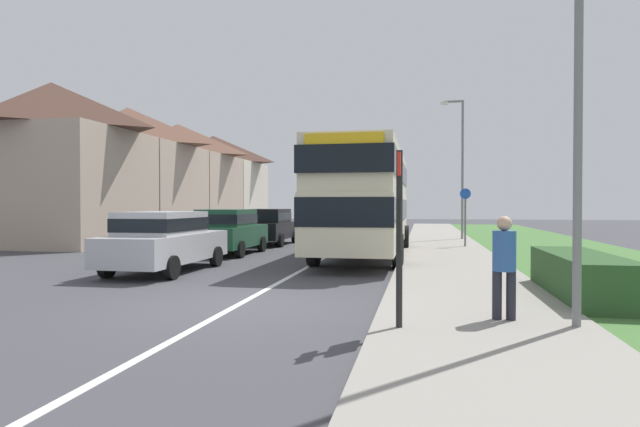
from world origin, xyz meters
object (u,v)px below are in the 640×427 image
parked_car_black (269,225)px  pedestrian_at_stop (504,263)px  double_decker_bus (366,196)px  bus_stop_sign (399,226)px  cycle_route_sign (465,215)px  street_lamp_mid (460,160)px  parked_car_silver (165,239)px  parked_car_dark_green (228,230)px

parked_car_black → pedestrian_at_stop: (8.14, -15.08, 0.07)m
double_decker_bus → pedestrian_at_stop: 10.67m
double_decker_bus → bus_stop_sign: 11.04m
cycle_route_sign → street_lamp_mid: (0.14, 5.02, 2.68)m
cycle_route_sign → street_lamp_mid: street_lamp_mid is taller
parked_car_black → cycle_route_sign: bearing=-4.8°
parked_car_black → cycle_route_sign: (8.70, -0.74, 0.52)m
parked_car_black → parked_car_silver: bearing=-89.8°
parked_car_silver → street_lamp_mid: 17.10m
parked_car_silver → parked_car_dark_green: (-0.16, 5.21, 0.01)m
double_decker_bus → cycle_route_sign: (3.69, 4.21, -0.71)m
parked_car_dark_green → pedestrian_at_stop: bearing=-51.1°
parked_car_silver → parked_car_black: (-0.04, 10.02, -0.00)m
cycle_route_sign → parked_car_dark_green: bearing=-155.2°
cycle_route_sign → street_lamp_mid: 5.70m
pedestrian_at_stop → cycle_route_sign: bearing=87.8°
parked_car_dark_green → double_decker_bus: bearing=-1.5°
parked_car_dark_green → pedestrian_at_stop: size_ratio=2.43×
parked_car_silver → parked_car_dark_green: 5.21m
parked_car_black → pedestrian_at_stop: pedestrian_at_stop is taller
cycle_route_sign → parked_car_silver: bearing=-133.0°
bus_stop_sign → street_lamp_mid: size_ratio=0.36×
parked_car_silver → bus_stop_sign: bearing=-41.5°
bus_stop_sign → cycle_route_sign: bus_stop_sign is taller
double_decker_bus → parked_car_silver: double_decker_bus is taller
bus_stop_sign → street_lamp_mid: (2.21, 20.14, 2.57)m
parked_car_dark_green → cycle_route_sign: cycle_route_sign is taller
double_decker_bus → parked_car_dark_green: double_decker_bus is taller
parked_car_dark_green → cycle_route_sign: size_ratio=1.61×
parked_car_black → cycle_route_sign: 8.74m
pedestrian_at_stop → cycle_route_sign: size_ratio=0.66×
double_decker_bus → parked_car_dark_green: 5.27m
parked_car_dark_green → bus_stop_sign: size_ratio=1.56×
pedestrian_at_stop → bus_stop_sign: size_ratio=0.64×
parked_car_silver → parked_car_black: bearing=90.2°
parked_car_black → bus_stop_sign: bus_stop_sign is taller
parked_car_dark_green → pedestrian_at_stop: 13.18m
parked_car_dark_green → bus_stop_sign: bearing=-58.6°
street_lamp_mid → double_decker_bus: bearing=-112.5°
parked_car_silver → bus_stop_sign: size_ratio=1.77×
parked_car_black → street_lamp_mid: street_lamp_mid is taller
parked_car_silver → street_lamp_mid: size_ratio=0.64×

